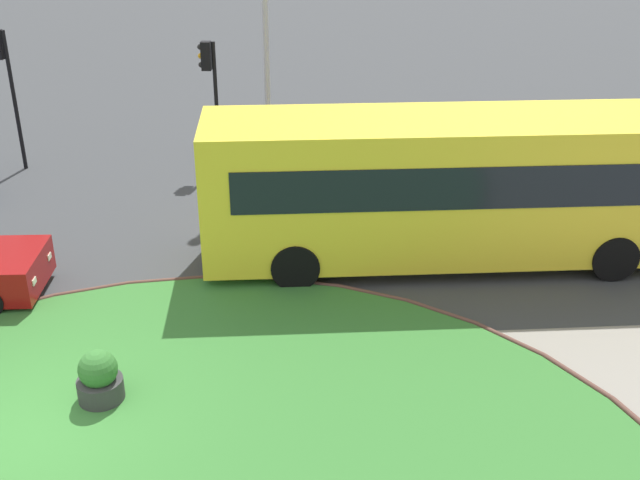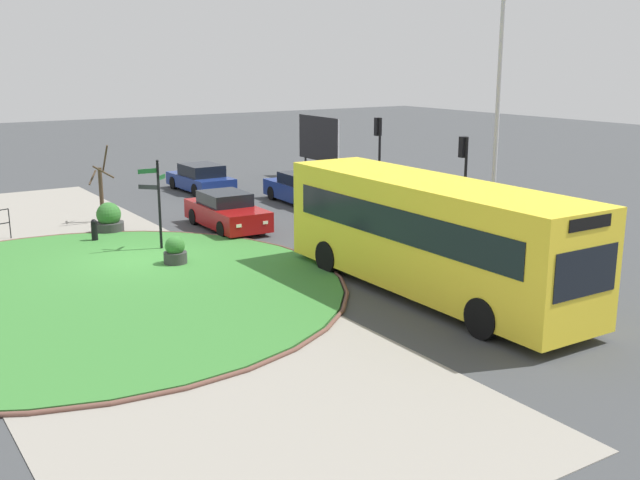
# 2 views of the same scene
# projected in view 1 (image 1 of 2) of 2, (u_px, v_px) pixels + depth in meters

# --- Properties ---
(ground) EXTENTS (120.00, 120.00, 0.00)m
(ground) POSITION_uv_depth(u_px,v_px,m) (29.00, 435.00, 11.92)
(ground) COLOR #3D3F42
(bus_yellow) EXTENTS (10.43, 2.64, 3.22)m
(bus_yellow) POSITION_uv_depth(u_px,v_px,m) (449.00, 186.00, 16.60)
(bus_yellow) COLOR yellow
(bus_yellow) RESTS_ON ground
(traffic_light_near) EXTENTS (0.49, 0.30, 3.93)m
(traffic_light_near) POSITION_uv_depth(u_px,v_px,m) (5.00, 69.00, 21.39)
(traffic_light_near) COLOR black
(traffic_light_near) RESTS_ON ground
(traffic_light_far) EXTENTS (0.49, 0.29, 3.59)m
(traffic_light_far) POSITION_uv_depth(u_px,v_px,m) (210.00, 76.00, 21.62)
(traffic_light_far) COLOR black
(traffic_light_far) RESTS_ON ground
(lamppost_tall) EXTENTS (0.32, 0.32, 8.73)m
(lamppost_tall) POSITION_uv_depth(u_px,v_px,m) (265.00, 0.00, 20.84)
(lamppost_tall) COLOR #B7B7BC
(lamppost_tall) RESTS_ON ground
(planter_near_signpost) EXTENTS (0.74, 0.74, 0.98)m
(planter_near_signpost) POSITION_uv_depth(u_px,v_px,m) (100.00, 380.00, 12.44)
(planter_near_signpost) COLOR #383838
(planter_near_signpost) RESTS_ON ground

